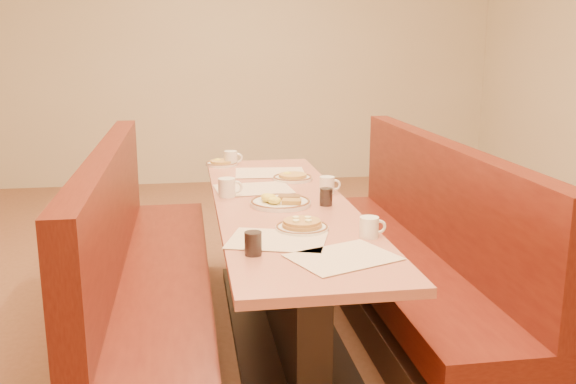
{
  "coord_description": "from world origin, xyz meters",
  "views": [
    {
      "loc": [
        -0.48,
        -3.22,
        1.58
      ],
      "look_at": [
        0.0,
        -0.17,
        0.85
      ],
      "focal_mm": 40.0,
      "sensor_mm": 36.0,
      "label": 1
    }
  ],
  "objects": [
    {
      "name": "diner_table",
      "position": [
        0.0,
        0.0,
        0.37
      ],
      "size": [
        0.7,
        2.5,
        0.75
      ],
      "color": "black",
      "rests_on": "ground"
    },
    {
      "name": "pancake_plate",
      "position": [
        0.01,
        -0.49,
        0.77
      ],
      "size": [
        0.24,
        0.24,
        0.05
      ],
      "rotation": [
        0.0,
        0.0,
        0.19
      ],
      "color": "white",
      "rests_on": "diner_table"
    },
    {
      "name": "soda_tumbler_mid",
      "position": [
        0.21,
        -0.08,
        0.8
      ],
      "size": [
        0.07,
        0.07,
        0.09
      ],
      "color": "black",
      "rests_on": "diner_table"
    },
    {
      "name": "booth_left",
      "position": [
        -0.73,
        0.0,
        0.36
      ],
      "size": [
        0.55,
        2.5,
        1.05
      ],
      "color": "#4C3326",
      "rests_on": "ground"
    },
    {
      "name": "placemat_near_right",
      "position": [
        0.1,
        -0.9,
        0.75
      ],
      "size": [
        0.48,
        0.42,
        0.0
      ],
      "primitive_type": "cube",
      "rotation": [
        0.0,
        0.0,
        0.38
      ],
      "color": "beige",
      "rests_on": "diner_table"
    },
    {
      "name": "coffee_mug_b",
      "position": [
        -0.28,
        0.19,
        0.8
      ],
      "size": [
        0.13,
        0.09,
        0.1
      ],
      "rotation": [
        0.0,
        0.0,
        0.03
      ],
      "color": "white",
      "rests_on": "diner_table"
    },
    {
      "name": "eggs_plate",
      "position": [
        -0.02,
        -0.04,
        0.77
      ],
      "size": [
        0.32,
        0.32,
        0.06
      ],
      "rotation": [
        0.0,
        0.0,
        -0.25
      ],
      "color": "white",
      "rests_on": "diner_table"
    },
    {
      "name": "placemat_far_right",
      "position": [
        0.03,
        0.78,
        0.75
      ],
      "size": [
        0.47,
        0.37,
        0.0
      ],
      "primitive_type": "cube",
      "rotation": [
        0.0,
        0.0,
        -0.08
      ],
      "color": "beige",
      "rests_on": "diner_table"
    },
    {
      "name": "coffee_mug_a",
      "position": [
        0.28,
        -0.64,
        0.8
      ],
      "size": [
        0.12,
        0.08,
        0.09
      ],
      "rotation": [
        0.0,
        0.0,
        -0.02
      ],
      "color": "white",
      "rests_on": "diner_table"
    },
    {
      "name": "soda_tumbler_near",
      "position": [
        -0.24,
        -0.8,
        0.8
      ],
      "size": [
        0.07,
        0.07,
        0.1
      ],
      "color": "black",
      "rests_on": "diner_table"
    },
    {
      "name": "extra_plate_mid",
      "position": [
        0.14,
        0.56,
        0.77
      ],
      "size": [
        0.24,
        0.24,
        0.05
      ],
      "rotation": [
        0.0,
        0.0,
        -0.39
      ],
      "color": "white",
      "rests_on": "diner_table"
    },
    {
      "name": "placemat_far_left",
      "position": [
        -0.12,
        0.34,
        0.75
      ],
      "size": [
        0.45,
        0.35,
        0.0
      ],
      "primitive_type": "cube",
      "rotation": [
        0.0,
        0.0,
        0.08
      ],
      "color": "beige",
      "rests_on": "diner_table"
    },
    {
      "name": "coffee_mug_c",
      "position": [
        0.28,
        0.2,
        0.8
      ],
      "size": [
        0.12,
        0.08,
        0.09
      ],
      "rotation": [
        0.0,
        0.0,
        -0.28
      ],
      "color": "white",
      "rests_on": "diner_table"
    },
    {
      "name": "extra_plate_far",
      "position": [
        -0.26,
        1.1,
        0.77
      ],
      "size": [
        0.22,
        0.22,
        0.04
      ],
      "rotation": [
        0.0,
        0.0,
        -0.24
      ],
      "color": "white",
      "rests_on": "diner_table"
    },
    {
      "name": "booth_right",
      "position": [
        0.73,
        0.0,
        0.36
      ],
      "size": [
        0.55,
        2.5,
        1.05
      ],
      "color": "#4C3326",
      "rests_on": "ground"
    },
    {
      "name": "ground",
      "position": [
        0.0,
        0.0,
        0.0
      ],
      "size": [
        8.0,
        8.0,
        0.0
      ],
      "primitive_type": "plane",
      "color": "#9E6647",
      "rests_on": "ground"
    },
    {
      "name": "coffee_mug_d",
      "position": [
        -0.19,
        1.1,
        0.8
      ],
      "size": [
        0.13,
        0.09,
        0.1
      ],
      "rotation": [
        0.0,
        0.0,
        -0.08
      ],
      "color": "white",
      "rests_on": "diner_table"
    },
    {
      "name": "placemat_near_left",
      "position": [
        -0.12,
        -0.63,
        0.75
      ],
      "size": [
        0.48,
        0.42,
        0.0
      ],
      "primitive_type": "cube",
      "rotation": [
        0.0,
        0.0,
        -0.31
      ],
      "color": "beige",
      "rests_on": "diner_table"
    }
  ]
}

